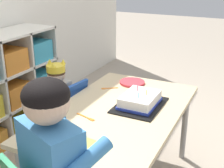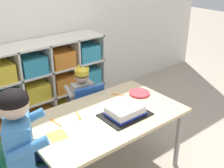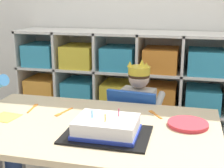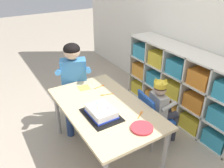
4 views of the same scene
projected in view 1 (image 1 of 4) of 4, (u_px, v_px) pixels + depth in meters
The scene contains 10 objects.
activity_table at pixel (118, 118), 1.96m from camera, with size 1.25×0.75×0.60m.
classroom_chair_blue at pixel (66, 116), 2.35m from camera, with size 0.36×0.36×0.66m.
child_with_crown at pixel (54, 98), 2.36m from camera, with size 0.32×0.32×0.81m.
adult_helper_seated at pixel (64, 160), 1.36m from camera, with size 0.49×0.47×1.05m.
birthday_cake_on_tray at pixel (140, 101), 1.98m from camera, with size 0.38×0.28×0.12m.
paper_plate_stack at pixel (132, 82), 2.37m from camera, with size 0.19×0.19×0.02m, color #DB333D.
paper_napkin_square at pixel (83, 144), 1.56m from camera, with size 0.12×0.12×0.00m, color #F4DB4C.
fork_near_cake_tray at pixel (64, 131), 1.69m from camera, with size 0.03×0.14×0.00m.
fork_beside_plate_stack at pixel (86, 117), 1.84m from camera, with size 0.05×0.14×0.00m.
fork_by_napkin at pixel (109, 88), 2.27m from camera, with size 0.08×0.11×0.00m.
Camera 1 is at (-1.59, -0.73, 1.45)m, focal length 49.25 mm.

